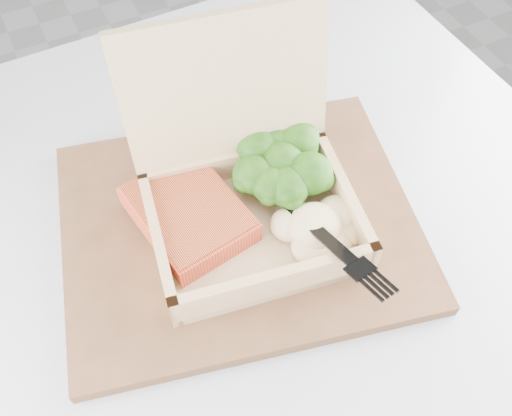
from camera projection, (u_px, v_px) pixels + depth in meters
name	position (u px, v px, depth m)	size (l,w,h in m)	color
floor	(209.00, 211.00, 1.54)	(4.00, 4.00, 0.00)	#9B9BA0
cafe_table	(239.00, 363.00, 0.72)	(0.91, 0.91, 0.76)	black
serving_tray	(239.00, 225.00, 0.60)	(0.36, 0.29, 0.02)	brown
takeout_container	(245.00, 182.00, 0.56)	(0.23, 0.22, 0.19)	tan
salmon_fillet	(189.00, 214.00, 0.57)	(0.09, 0.12, 0.03)	#CF4928
broccoli_pile	(281.00, 167.00, 0.59)	(0.11, 0.11, 0.04)	#367419
mashed_potatoes	(315.00, 226.00, 0.56)	(0.09, 0.08, 0.03)	beige
plastic_fork	(300.00, 211.00, 0.55)	(0.04, 0.17, 0.03)	black
receipt	(170.00, 104.00, 0.71)	(0.07, 0.13, 0.00)	white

